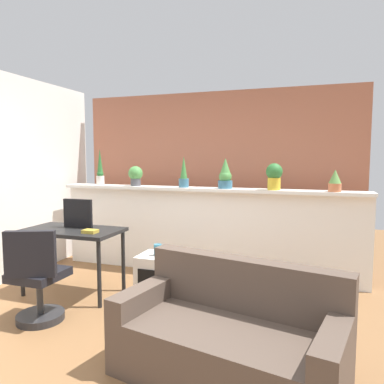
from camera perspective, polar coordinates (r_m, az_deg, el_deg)
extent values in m
plane|color=brown|center=(3.29, -9.03, -22.78)|extent=(12.00, 12.00, 0.00)
cube|color=white|center=(4.87, 1.90, -6.34)|extent=(4.09, 0.16, 1.12)
cube|color=white|center=(4.74, 1.78, 0.44)|extent=(4.09, 0.29, 0.04)
cube|color=#AD664C|center=(5.35, 3.77, 2.19)|extent=(4.09, 0.10, 2.50)
cylinder|color=silver|center=(5.39, -14.24, 1.79)|extent=(0.11, 0.11, 0.13)
sphere|color=#2D7033|center=(5.38, -14.27, 2.78)|extent=(0.09, 0.09, 0.09)
cone|color=#2D7033|center=(5.38, -14.32, 4.77)|extent=(0.08, 0.08, 0.34)
cylinder|color=#4C4C51|center=(5.11, -8.87, 1.53)|extent=(0.14, 0.14, 0.10)
sphere|color=#4C9347|center=(5.10, -8.89, 2.94)|extent=(0.20, 0.20, 0.20)
cylinder|color=#386B84|center=(4.80, -1.30, 1.44)|extent=(0.13, 0.13, 0.12)
cone|color=#3D843D|center=(4.79, -1.31, 3.91)|extent=(0.09, 0.09, 0.30)
cylinder|color=#386B84|center=(4.65, 5.26, 1.19)|extent=(0.18, 0.18, 0.10)
sphere|color=#4C9347|center=(4.65, 5.27, 2.41)|extent=(0.16, 0.16, 0.16)
cone|color=#4C9347|center=(4.64, 5.28, 4.09)|extent=(0.14, 0.14, 0.21)
cylinder|color=gold|center=(4.53, 12.79, 1.27)|extent=(0.16, 0.16, 0.15)
sphere|color=#2D7033|center=(4.52, 12.84, 3.17)|extent=(0.20, 0.20, 0.20)
cylinder|color=#C66B42|center=(4.50, 21.58, 0.66)|extent=(0.15, 0.15, 0.10)
cone|color=#669E4C|center=(4.49, 21.63, 2.30)|extent=(0.14, 0.14, 0.16)
cylinder|color=black|center=(4.55, -25.23, -10.37)|extent=(0.04, 0.04, 0.71)
cylinder|color=black|center=(3.94, -14.42, -12.44)|extent=(0.04, 0.04, 0.71)
cylinder|color=black|center=(4.91, -21.15, -9.07)|extent=(0.04, 0.04, 0.71)
cylinder|color=black|center=(4.35, -10.78, -10.64)|extent=(0.04, 0.04, 0.71)
cube|color=black|center=(4.33, -18.32, -5.81)|extent=(1.10, 0.60, 0.04)
cube|color=black|center=(4.35, -17.55, -3.25)|extent=(0.37, 0.04, 0.33)
cylinder|color=#262628|center=(3.94, -22.74, -17.67)|extent=(0.44, 0.44, 0.07)
cylinder|color=#333333|center=(3.87, -22.86, -14.87)|extent=(0.06, 0.06, 0.34)
cube|color=black|center=(3.80, -22.98, -11.89)|extent=(0.44, 0.44, 0.08)
cube|color=black|center=(3.56, -24.15, -8.92)|extent=(0.43, 0.23, 0.42)
cube|color=silver|center=(4.09, -5.37, -13.18)|extent=(0.40, 0.40, 0.50)
cube|color=black|center=(3.92, -6.53, -14.00)|extent=(0.28, 0.04, 0.28)
cylinder|color=teal|center=(3.97, -5.43, -9.06)|extent=(0.08, 0.08, 0.12)
cube|color=gold|center=(4.04, -15.75, -5.99)|extent=(0.15, 0.11, 0.04)
cube|color=brown|center=(2.76, 5.47, -24.00)|extent=(1.69, 1.07, 0.40)
cube|color=brown|center=(2.84, 8.22, -14.24)|extent=(1.56, 0.49, 0.40)
cube|color=brown|center=(2.97, -7.24, -15.79)|extent=(0.32, 0.78, 0.16)
cube|color=brown|center=(2.45, 21.60, -21.01)|extent=(0.32, 0.78, 0.16)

